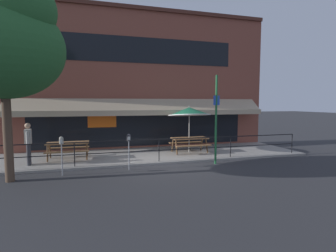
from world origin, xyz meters
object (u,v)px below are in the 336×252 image
object	(u,v)px
picnic_table_centre	(190,141)
street_tree_curbside	(6,42)
parking_meter_near	(61,144)
parking_meter_far	(129,141)
patio_umbrella_centre	(189,112)
picnic_table_left	(68,146)
pedestrian_walking	(28,142)
street_sign_pole	(216,119)

from	to	relation	value
picnic_table_centre	street_tree_curbside	xyz separation A→B (m)	(-7.27, -2.75, 3.85)
parking_meter_near	parking_meter_far	xyz separation A→B (m)	(2.42, 0.12, 0.00)
patio_umbrella_centre	parking_meter_far	distance (m)	4.22
picnic_table_left	parking_meter_near	bearing A→B (deg)	-89.96
parking_meter_far	street_tree_curbside	bearing A→B (deg)	-172.81
picnic_table_centre	street_tree_curbside	distance (m)	8.67
picnic_table_centre	patio_umbrella_centre	size ratio (longest dim) A/B	0.75
pedestrian_walking	street_tree_curbside	distance (m)	4.04
picnic_table_centre	street_sign_pole	size ratio (longest dim) A/B	0.48
parking_meter_near	picnic_table_left	bearing A→B (deg)	90.04
parking_meter_near	parking_meter_far	distance (m)	2.42
patio_umbrella_centre	parking_meter_near	bearing A→B (deg)	-156.95
pedestrian_walking	picnic_table_left	bearing A→B (deg)	26.44
parking_meter_near	pedestrian_walking	bearing A→B (deg)	130.87
picnic_table_centre	street_tree_curbside	size ratio (longest dim) A/B	0.28
street_sign_pole	street_tree_curbside	size ratio (longest dim) A/B	0.58
patio_umbrella_centre	street_tree_curbside	bearing A→B (deg)	-158.72
picnic_table_centre	pedestrian_walking	world-z (taller)	pedestrian_walking
patio_umbrella_centre	parking_meter_near	distance (m)	6.36
parking_meter_far	street_sign_pole	distance (m)	3.79
picnic_table_left	picnic_table_centre	xyz separation A→B (m)	(5.78, 0.01, 0.00)
picnic_table_left	pedestrian_walking	size ratio (longest dim) A/B	1.05
pedestrian_walking	street_sign_pole	size ratio (longest dim) A/B	0.45
street_tree_curbside	picnic_table_left	bearing A→B (deg)	61.49
patio_umbrella_centre	parking_meter_near	world-z (taller)	patio_umbrella_centre
patio_umbrella_centre	street_sign_pole	distance (m)	2.35
parking_meter_near	street_tree_curbside	xyz separation A→B (m)	(-1.49, -0.37, 3.40)
picnic_table_left	street_sign_pole	bearing A→B (deg)	-19.90
picnic_table_left	patio_umbrella_centre	bearing A→B (deg)	0.91
parking_meter_far	street_tree_curbside	distance (m)	5.21
picnic_table_left	street_tree_curbside	bearing A→B (deg)	-118.51
patio_umbrella_centre	street_tree_curbside	world-z (taller)	street_tree_curbside
picnic_table_left	parking_meter_far	xyz separation A→B (m)	(2.42, -2.25, 0.44)
patio_umbrella_centre	parking_meter_far	world-z (taller)	patio_umbrella_centre
patio_umbrella_centre	street_sign_pole	bearing A→B (deg)	-81.39
parking_meter_near	street_sign_pole	world-z (taller)	street_sign_pole
picnic_table_left	parking_meter_near	size ratio (longest dim) A/B	1.27
parking_meter_far	street_sign_pole	world-z (taller)	street_sign_pole
picnic_table_left	patio_umbrella_centre	world-z (taller)	patio_umbrella_centre
parking_meter_far	street_sign_pole	xyz separation A→B (m)	(3.71, 0.03, 0.80)
patio_umbrella_centre	picnic_table_left	bearing A→B (deg)	-179.09
patio_umbrella_centre	street_tree_curbside	xyz separation A→B (m)	(-7.27, -2.83, 2.37)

